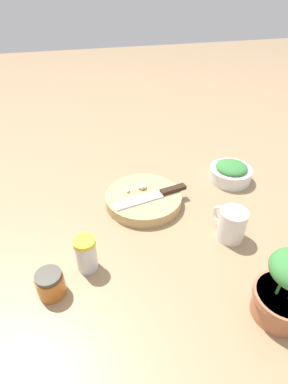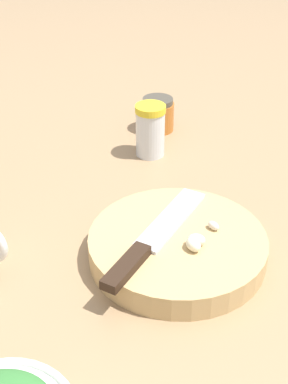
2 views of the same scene
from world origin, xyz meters
name	(u,v)px [view 1 (image 1 of 2)]	position (x,y,z in m)	size (l,w,h in m)	color
ground_plane	(153,226)	(0.00, 0.00, 0.00)	(5.00, 5.00, 0.00)	#997A56
cutting_board	(144,199)	(0.00, -0.11, 0.02)	(0.24, 0.24, 0.03)	tan
chef_knife	(156,195)	(-0.03, -0.09, 0.04)	(0.24, 0.07, 0.01)	black
garlic_cloves	(141,187)	(0.00, -0.14, 0.04)	(0.07, 0.03, 0.02)	beige
herb_bowl	(231,172)	(-0.33, -0.16, 0.03)	(0.15, 0.15, 0.07)	silver
spice_jar	(86,254)	(0.20, 0.10, 0.05)	(0.05, 0.05, 0.09)	silver
coffee_mug	(231,224)	(-0.19, 0.09, 0.05)	(0.07, 0.11, 0.09)	silver
honey_jar	(51,284)	(0.29, 0.15, 0.03)	(0.06, 0.06, 0.06)	#B26023
potted_herb	(286,292)	(-0.18, 0.33, 0.08)	(0.12, 0.12, 0.17)	#B26B47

